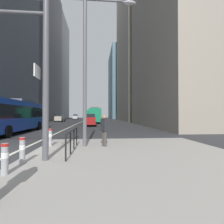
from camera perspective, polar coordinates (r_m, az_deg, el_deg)
The scene contains 20 objects.
ground_plane at distance 28.25m, azimuth -13.00°, elevation -4.55°, with size 160.00×160.00×0.00m, color #303033.
median_island at distance 7.31m, azimuth 7.99°, elevation -14.63°, with size 9.00×10.00×0.15m, color gray.
lane_centre_line at distance 38.16m, azimuth -10.92°, elevation -3.59°, with size 0.20×80.00×0.01m, color beige.
office_tower_left_mid at distance 61.65m, azimuth -24.79°, elevation 17.55°, with size 13.93×19.72×42.47m, color gray.
office_tower_left_far at distance 85.58m, azimuth -18.85°, elevation 13.60°, with size 10.74×23.44×46.32m, color #9E9EA3.
office_tower_right_mid at distance 59.58m, azimuth 8.96°, elevation 24.30°, with size 11.25×25.00×54.33m, color gray.
office_tower_right_far at distance 84.71m, azimuth 3.98°, elevation 8.60°, with size 13.58×25.36×31.57m, color slate.
city_bus_blue_oncoming at distance 19.60m, azimuth -29.59°, elevation -0.71°, with size 2.76×11.50×3.40m.
city_bus_red_receding at distance 39.22m, azimuth -5.65°, elevation -0.86°, with size 2.77×11.10×3.40m.
city_bus_red_distant at distance 55.27m, azimuth -6.77°, elevation -0.86°, with size 2.76×10.95×3.40m.
car_oncoming_mid at distance 46.71m, azimuth -16.81°, elevation -1.87°, with size 2.16×4.33×1.94m.
car_receding_near at distance 64.41m, azimuth -6.10°, elevation -1.62°, with size 2.10×4.29×1.94m.
car_receding_far at distance 27.82m, azimuth -7.21°, elevation -2.58°, with size 2.05×4.60×1.94m.
car_oncoming_far at distance 66.60m, azimuth -11.96°, elevation -1.58°, with size 2.16×4.20×1.94m.
street_lamp_post at distance 9.82m, azimuth -8.94°, elevation 19.81°, with size 5.50×0.32×8.00m.
bollard_left at distance 5.76m, azimuth -31.89°, elevation -12.59°, with size 0.20×0.20×0.87m.
bollard_right at distance 6.73m, azimuth -27.51°, elevation -10.79°, with size 0.20×0.20×0.89m.
bollard_back at distance 9.83m, azimuth -19.71°, elevation -7.61°, with size 0.20×0.20×0.91m.
pedestrian_railing at distance 8.06m, azimuth -12.98°, elevation -7.76°, with size 0.06×3.35×0.98m.
pedestrian_walking at distance 9.14m, azimuth -2.55°, elevation -5.60°, with size 0.41×0.45×1.65m.
Camera 1 is at (3.90, -7.92, 1.81)m, focal length 27.68 mm.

